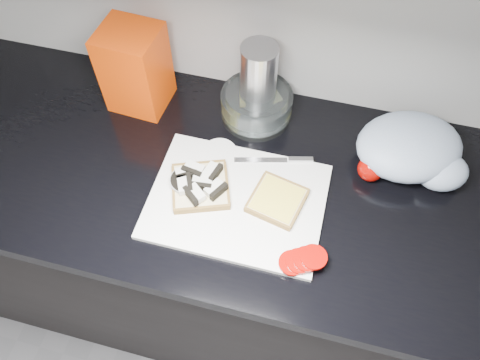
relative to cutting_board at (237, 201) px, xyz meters
name	(u,v)px	position (x,y,z in m)	size (l,w,h in m)	color
base_cabinet	(265,263)	(0.07, 0.07, -0.48)	(3.50, 0.60, 0.86)	black
countertop	(274,188)	(0.07, 0.07, -0.03)	(3.50, 0.64, 0.04)	black
cutting_board	(237,201)	(0.00, 0.00, 0.00)	(0.40, 0.30, 0.01)	white
bread_left	(200,185)	(-0.09, 0.01, 0.02)	(0.17, 0.17, 0.04)	beige
bread_right	(277,200)	(0.09, 0.02, 0.01)	(0.14, 0.14, 0.02)	beige
tomato_slices	(303,260)	(0.17, -0.11, 0.02)	(0.11, 0.09, 0.02)	#940803
knife	(284,160)	(0.08, 0.14, 0.01)	(0.19, 0.06, 0.01)	#B4B4B8
seed_tub	(187,183)	(-0.12, 0.01, 0.02)	(0.08, 0.08, 0.04)	#AAAFAF
tub_lid	(219,152)	(-0.08, 0.13, 0.00)	(0.09, 0.09, 0.01)	white
glass_bowl	(256,105)	(-0.02, 0.27, 0.03)	(0.18, 0.18, 0.08)	silver
bread_bag	(135,69)	(-0.33, 0.25, 0.11)	(0.14, 0.13, 0.22)	#F42D04
steel_canister	(258,83)	(-0.02, 0.28, 0.10)	(0.09, 0.09, 0.22)	#BCBBC0
grocery_bag	(414,150)	(0.38, 0.21, 0.05)	(0.31, 0.28, 0.11)	#A8B8CF
whole_tomatoes	(371,169)	(0.29, 0.15, 0.03)	(0.06, 0.06, 0.06)	#940803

